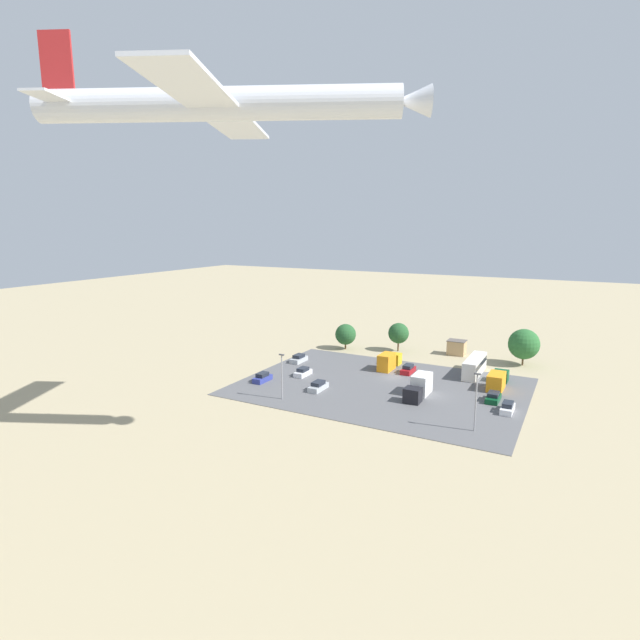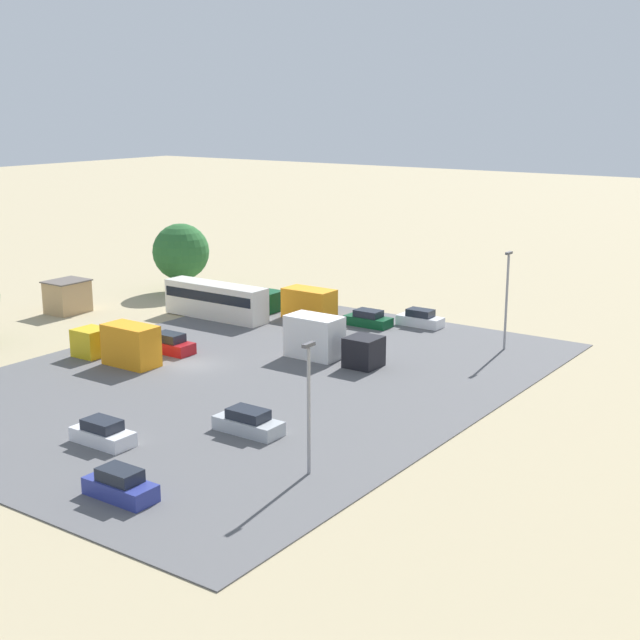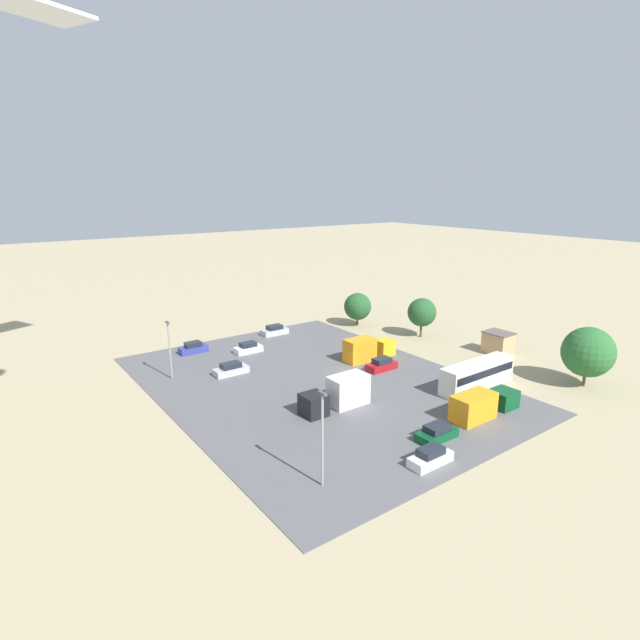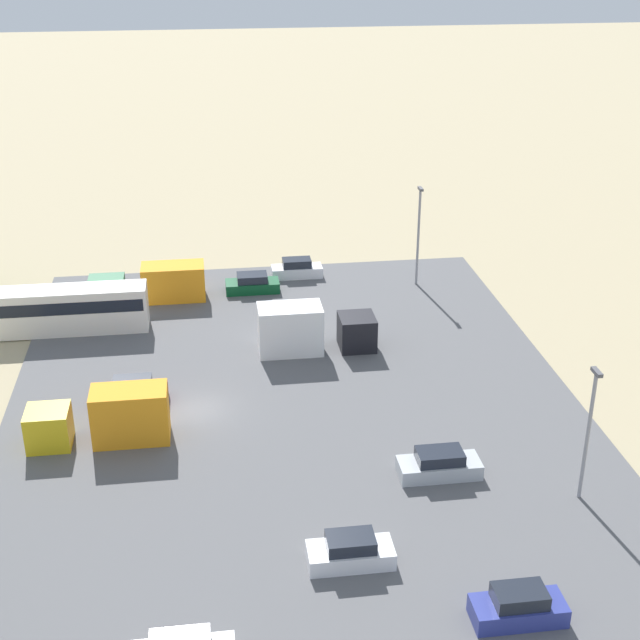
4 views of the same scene
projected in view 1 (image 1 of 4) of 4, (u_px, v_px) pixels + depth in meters
ground_plane at (393, 378)px, 92.24m from camera, size 400.00×400.00×0.00m
parking_lot_surface at (381, 386)px, 87.02m from camera, size 47.69×35.43×0.08m
shed_building at (457, 347)px, 108.33m from camera, size 3.89×3.27×3.20m
bus at (475, 365)px, 93.58m from camera, size 2.49×10.94×3.30m
parked_car_0 at (318, 386)px, 84.94m from camera, size 1.85×4.47×1.52m
parked_car_1 at (493, 397)px, 79.48m from camera, size 1.92×4.30×1.48m
parked_car_2 at (508, 408)px, 74.82m from camera, size 1.72×4.23×1.56m
parked_car_3 at (299, 359)px, 102.46m from camera, size 1.94×4.36×1.57m
parked_car_4 at (303, 372)px, 93.12m from camera, size 1.80×4.06×1.52m
parked_car_5 at (408, 369)px, 94.75m from camera, size 1.84×4.24×1.63m
parked_car_6 at (262, 378)px, 89.58m from camera, size 1.74×4.06×1.61m
parked_truck_0 at (389, 361)px, 97.61m from camera, size 2.34×8.03×3.22m
parked_truck_1 at (419, 387)px, 81.71m from camera, size 2.56×8.14×3.38m
parked_truck_2 at (497, 380)px, 86.31m from camera, size 2.52×9.02×2.81m
tree_near_shed at (346, 334)px, 112.84m from camera, size 4.72×4.72×5.81m
tree_apron_mid at (399, 333)px, 111.04m from camera, size 4.59×4.59×6.38m
tree_apron_far at (524, 344)px, 99.57m from camera, size 6.09×6.09×7.42m
light_pole_lot_centre at (476, 399)px, 67.20m from camera, size 0.90×0.28×8.19m
light_pole_lot_edge at (282, 374)px, 79.80m from camera, size 0.90×0.28×7.49m
airplane at (226, 104)px, 51.47m from camera, size 38.88×33.37×9.10m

